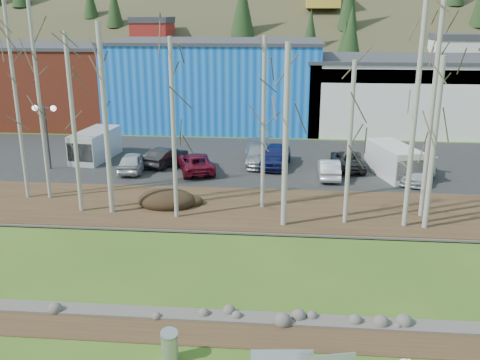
# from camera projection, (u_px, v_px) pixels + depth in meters

# --- Properties ---
(dirt_strip) EXTENTS (80.00, 1.80, 0.03)m
(dirt_strip) POSITION_uv_depth(u_px,v_px,m) (249.00, 334.00, 18.87)
(dirt_strip) COLOR #382616
(dirt_strip) RESTS_ON ground
(near_bank_rocks) EXTENTS (80.00, 0.80, 0.50)m
(near_bank_rocks) POSITION_uv_depth(u_px,v_px,m) (251.00, 319.00, 19.82)
(near_bank_rocks) COLOR #47423D
(near_bank_rocks) RESTS_ON ground
(river) EXTENTS (80.00, 8.00, 0.90)m
(river) POSITION_uv_depth(u_px,v_px,m) (257.00, 269.00, 23.72)
(river) COLOR #121F31
(river) RESTS_ON ground
(far_bank_rocks) EXTENTS (80.00, 0.80, 0.46)m
(far_bank_rocks) POSITION_uv_depth(u_px,v_px,m) (262.00, 232.00, 27.61)
(far_bank_rocks) COLOR #47423D
(far_bank_rocks) RESTS_ON ground
(far_bank) EXTENTS (80.00, 7.00, 0.15)m
(far_bank) POSITION_uv_depth(u_px,v_px,m) (265.00, 209.00, 30.63)
(far_bank) COLOR #382616
(far_bank) RESTS_ON ground
(parking_lot) EXTENTS (80.00, 14.00, 0.14)m
(parking_lot) POSITION_uv_depth(u_px,v_px,m) (271.00, 161.00, 40.61)
(parking_lot) COLOR black
(parking_lot) RESTS_ON ground
(building_brick) EXTENTS (16.32, 12.24, 7.80)m
(building_brick) POSITION_uv_depth(u_px,v_px,m) (43.00, 83.00, 54.80)
(building_brick) COLOR #993924
(building_brick) RESTS_ON ground
(building_blue) EXTENTS (20.40, 12.24, 8.30)m
(building_blue) POSITION_uv_depth(u_px,v_px,m) (216.00, 83.00, 53.19)
(building_blue) COLOR #0B4CB2
(building_blue) RESTS_ON ground
(building_white) EXTENTS (18.36, 12.24, 6.80)m
(building_white) POSITION_uv_depth(u_px,v_px,m) (400.00, 92.00, 51.86)
(building_white) COLOR silver
(building_white) RESTS_ON ground
(litter_bin) EXTENTS (0.73, 0.73, 0.96)m
(litter_bin) POSITION_uv_depth(u_px,v_px,m) (170.00, 347.00, 17.36)
(litter_bin) COLOR #AFB2B4
(litter_bin) RESTS_ON ground
(dirt_mound) EXTENTS (3.41, 2.41, 0.67)m
(dirt_mound) POSITION_uv_depth(u_px,v_px,m) (167.00, 199.00, 31.04)
(dirt_mound) COLOR black
(dirt_mound) RESTS_ON far_bank
(birch_0) EXTENTS (0.24, 0.24, 9.81)m
(birch_0) POSITION_uv_depth(u_px,v_px,m) (74.00, 125.00, 28.76)
(birch_0) COLOR #B2AEA0
(birch_0) RESTS_ON far_bank
(birch_1) EXTENTS (0.21, 0.21, 11.39)m
(birch_1) POSITION_uv_depth(u_px,v_px,m) (40.00, 104.00, 30.65)
(birch_1) COLOR #B2AEA0
(birch_1) RESTS_ON far_bank
(birch_2) EXTENTS (0.29, 0.29, 10.30)m
(birch_2) POSITION_uv_depth(u_px,v_px,m) (105.00, 122.00, 28.48)
(birch_2) COLOR #B2AEA0
(birch_2) RESTS_ON far_bank
(birch_3) EXTENTS (0.23, 0.23, 9.59)m
(birch_3) POSITION_uv_depth(u_px,v_px,m) (173.00, 131.00, 27.91)
(birch_3) COLOR #B2AEA0
(birch_3) RESTS_ON far_bank
(birch_4) EXTENTS (0.30, 0.30, 9.38)m
(birch_4) POSITION_uv_depth(u_px,v_px,m) (286.00, 138.00, 26.84)
(birch_4) COLOR #B2AEA0
(birch_4) RESTS_ON far_bank
(birch_5) EXTENTS (0.22, 0.22, 9.55)m
(birch_5) POSITION_uv_depth(u_px,v_px,m) (263.00, 125.00, 29.42)
(birch_5) COLOR #B2AEA0
(birch_5) RESTS_ON far_bank
(birch_6) EXTENTS (0.23, 0.23, 8.50)m
(birch_6) POSITION_uv_depth(u_px,v_px,m) (350.00, 145.00, 27.31)
(birch_6) COLOR #B2AEA0
(birch_6) RESTS_ON far_bank
(birch_7) EXTENTS (0.26, 0.26, 11.94)m
(birch_7) POSITION_uv_depth(u_px,v_px,m) (415.00, 113.00, 26.34)
(birch_7) COLOR #B2AEA0
(birch_7) RESTS_ON far_bank
(birch_8) EXTENTS (0.28, 0.28, 8.78)m
(birch_8) POSITION_uv_depth(u_px,v_px,m) (434.00, 145.00, 26.58)
(birch_8) COLOR #B2AEA0
(birch_8) RESTS_ON far_bank
(birch_9) EXTENTS (0.25, 0.25, 12.19)m
(birch_9) POSITION_uv_depth(u_px,v_px,m) (432.00, 106.00, 27.68)
(birch_9) COLOR #B2AEA0
(birch_9) RESTS_ON far_bank
(birch_10) EXTENTS (0.21, 0.21, 11.39)m
(birch_10) POSITION_uv_depth(u_px,v_px,m) (17.00, 103.00, 30.77)
(birch_10) COLOR #B2AEA0
(birch_10) RESTS_ON far_bank
(street_lamp) EXTENTS (1.74, 0.45, 4.58)m
(street_lamp) POSITION_uv_depth(u_px,v_px,m) (45.00, 119.00, 37.22)
(street_lamp) COLOR #262628
(street_lamp) RESTS_ON parking_lot
(car_0) EXTENTS (1.78, 4.09, 1.37)m
(car_0) POSITION_uv_depth(u_px,v_px,m) (133.00, 162.00, 37.57)
(car_0) COLOR silver
(car_0) RESTS_ON parking_lot
(car_1) EXTENTS (2.74, 4.22, 1.31)m
(car_1) POSITION_uv_depth(u_px,v_px,m) (167.00, 156.00, 39.03)
(car_1) COLOR black
(car_1) RESTS_ON parking_lot
(car_2) EXTENTS (3.56, 5.17, 1.31)m
(car_2) POSITION_uv_depth(u_px,v_px,m) (195.00, 162.00, 37.48)
(car_2) COLOR maroon
(car_2) RESTS_ON parking_lot
(car_3) EXTENTS (2.44, 5.13, 1.44)m
(car_3) POSITION_uv_depth(u_px,v_px,m) (259.00, 154.00, 39.38)
(car_3) COLOR #919598
(car_3) RESTS_ON parking_lot
(car_4) EXTENTS (2.46, 4.87, 1.59)m
(car_4) POSITION_uv_depth(u_px,v_px,m) (275.00, 156.00, 38.71)
(car_4) COLOR navy
(car_4) RESTS_ON parking_lot
(car_5) EXTENTS (1.36, 3.87, 1.27)m
(car_5) POSITION_uv_depth(u_px,v_px,m) (329.00, 169.00, 36.09)
(car_5) COLOR silver
(car_5) RESTS_ON parking_lot
(car_6) EXTENTS (2.19, 4.70, 1.30)m
(car_6) POSITION_uv_depth(u_px,v_px,m) (348.00, 160.00, 38.22)
(car_6) COLOR #252528
(car_6) RESTS_ON parking_lot
(car_7) EXTENTS (3.58, 4.86, 1.31)m
(car_7) POSITION_uv_depth(u_px,v_px,m) (418.00, 171.00, 35.45)
(car_7) COLOR silver
(car_7) RESTS_ON parking_lot
(van_white) EXTENTS (3.33, 5.23, 2.12)m
(van_white) POSITION_uv_depth(u_px,v_px,m) (395.00, 161.00, 36.21)
(van_white) COLOR white
(van_white) RESTS_ON parking_lot
(van_grey) EXTENTS (2.64, 5.18, 2.18)m
(van_grey) POSITION_uv_depth(u_px,v_px,m) (94.00, 145.00, 40.42)
(van_grey) COLOR silver
(van_grey) RESTS_ON parking_lot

